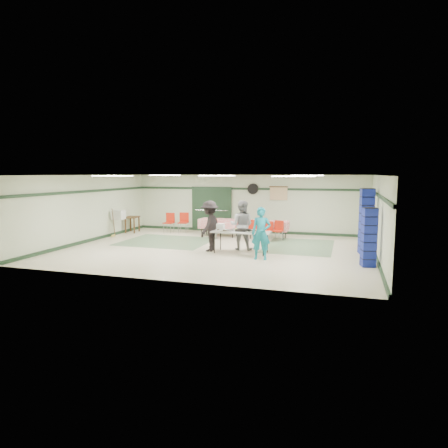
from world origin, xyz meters
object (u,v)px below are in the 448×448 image
(office_printer, at_px, (118,215))
(chair_d, at_px, (213,226))
(serving_table, at_px, (241,233))
(volunteer_grey, at_px, (242,225))
(dining_table_b, at_px, (219,223))
(dining_table_a, at_px, (268,225))
(crate_stack_blue_b, at_px, (369,237))
(crate_stack_blue_a, at_px, (366,221))
(volunteer_dark, at_px, (210,226))
(chair_c, at_px, (278,229))
(printer_table, at_px, (132,219))
(chair_loose_a, at_px, (184,220))
(volunteer_teal, at_px, (261,233))
(broom, at_px, (114,222))
(chair_loose_b, at_px, (169,221))
(chair_a, at_px, (268,229))
(chair_b, at_px, (252,228))
(crate_stack_red, at_px, (364,235))

(office_printer, bearing_deg, chair_d, 6.87)
(serving_table, relative_size, volunteer_grey, 1.13)
(serving_table, xyz_separation_m, dining_table_b, (-1.88, 3.34, -0.15))
(dining_table_a, bearing_deg, crate_stack_blue_b, -45.58)
(dining_table_a, relative_size, crate_stack_blue_a, 0.75)
(volunteer_dark, xyz_separation_m, crate_stack_blue_a, (5.31, 1.11, 0.23))
(volunteer_grey, relative_size, chair_c, 2.11)
(chair_d, xyz_separation_m, printer_table, (-4.17, 0.49, 0.13))
(dining_table_b, xyz_separation_m, chair_loose_a, (-1.90, 0.49, 0.01))
(serving_table, relative_size, dining_table_b, 1.17)
(volunteer_teal, relative_size, chair_d, 2.06)
(office_printer, distance_m, broom, 0.42)
(chair_loose_b, height_order, office_printer, office_printer)
(volunteer_teal, relative_size, chair_a, 2.11)
(chair_a, bearing_deg, volunteer_grey, -99.37)
(chair_c, bearing_deg, chair_loose_b, -173.42)
(dining_table_a, bearing_deg, chair_b, -133.83)
(serving_table, relative_size, dining_table_a, 1.20)
(chair_d, height_order, printer_table, chair_d)
(chair_c, height_order, printer_table, chair_c)
(volunteer_teal, relative_size, broom, 1.38)
(serving_table, bearing_deg, chair_a, 82.83)
(crate_stack_blue_b, xyz_separation_m, broom, (-10.38, 2.70, -0.24))
(volunteer_grey, distance_m, chair_loose_a, 4.90)
(volunteer_grey, bearing_deg, chair_a, -104.90)
(volunteer_teal, bearing_deg, printer_table, 147.07)
(volunteer_grey, distance_m, broom, 6.23)
(chair_loose_a, relative_size, crate_stack_blue_b, 0.54)
(volunteer_teal, bearing_deg, crate_stack_blue_b, -3.53)
(chair_d, bearing_deg, broom, -177.82)
(chair_loose_a, bearing_deg, volunteer_teal, -52.53)
(chair_loose_a, bearing_deg, crate_stack_blue_b, -38.27)
(volunteer_dark, bearing_deg, volunteer_teal, 71.02)
(volunteer_dark, distance_m, chair_a, 3.18)
(chair_b, height_order, crate_stack_red, crate_stack_red)
(chair_loose_a, bearing_deg, chair_loose_b, -169.85)
(chair_c, bearing_deg, chair_loose_a, -177.06)
(dining_table_a, bearing_deg, office_printer, -166.78)
(office_printer, bearing_deg, chair_loose_a, 33.84)
(crate_stack_blue_b, bearing_deg, dining_table_a, 132.12)
(volunteer_grey, height_order, printer_table, volunteer_grey)
(crate_stack_red, distance_m, printer_table, 10.35)
(serving_table, height_order, chair_a, chair_a)
(chair_a, bearing_deg, chair_loose_b, 174.66)
(chair_d, distance_m, chair_loose_b, 2.58)
(volunteer_dark, xyz_separation_m, crate_stack_red, (5.31, 2.24, -0.43))
(dining_table_b, relative_size, crate_stack_blue_a, 0.77)
(dining_table_a, distance_m, chair_loose_a, 4.13)
(volunteer_grey, relative_size, crate_stack_blue_a, 0.79)
(dining_table_a, relative_size, chair_c, 1.99)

